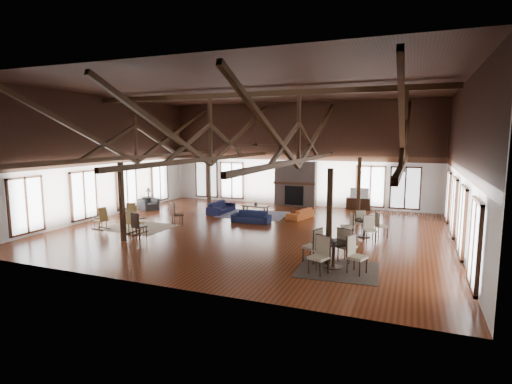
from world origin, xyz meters
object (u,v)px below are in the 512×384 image
at_px(tv_console, 358,204).
at_px(sofa_navy_left, 221,207).
at_px(armchair, 148,204).
at_px(coffee_table, 256,206).
at_px(cafe_table_far, 364,225).
at_px(sofa_orange, 300,213).
at_px(sofa_navy_front, 251,217).
at_px(cafe_table_near, 334,250).

bearing_deg(tv_console, sofa_navy_left, -151.93).
height_order(armchair, tv_console, tv_console).
distance_m(sofa_navy_left, coffee_table, 1.99).
height_order(cafe_table_far, tv_console, cafe_table_far).
relative_size(coffee_table, tv_console, 1.10).
height_order(sofa_orange, tv_console, tv_console).
bearing_deg(sofa_navy_front, coffee_table, 103.35).
xyz_separation_m(sofa_navy_front, sofa_orange, (1.91, 1.75, -0.02)).
bearing_deg(sofa_orange, coffee_table, -75.65).
relative_size(sofa_navy_left, tv_console, 1.54).
xyz_separation_m(sofa_orange, cafe_table_near, (2.95, -6.90, 0.31)).
bearing_deg(cafe_table_near, coffee_table, 127.67).
distance_m(sofa_navy_front, sofa_orange, 2.59).
bearing_deg(sofa_navy_left, armchair, 101.77).
height_order(sofa_navy_front, armchair, armchair).
bearing_deg(coffee_table, sofa_navy_front, -66.54).
bearing_deg(cafe_table_near, armchair, 151.85).
bearing_deg(cafe_table_far, sofa_navy_left, 161.36).
bearing_deg(cafe_table_far, armchair, 171.28).
relative_size(cafe_table_near, cafe_table_far, 1.15).
relative_size(coffee_table, cafe_table_near, 0.66).
bearing_deg(cafe_table_near, tv_console, 93.25).
xyz_separation_m(armchair, tv_console, (10.81, 4.37, 0.01)).
bearing_deg(coffee_table, armchair, -164.03).
height_order(sofa_orange, cafe_table_near, cafe_table_near).
bearing_deg(coffee_table, cafe_table_far, -15.83).
distance_m(sofa_orange, tv_console, 4.28).
bearing_deg(sofa_orange, tv_console, 160.85).
xyz_separation_m(cafe_table_near, tv_console, (-0.59, 10.47, -0.23)).
bearing_deg(cafe_table_far, sofa_navy_front, 170.70).
xyz_separation_m(cafe_table_far, tv_console, (-1.02, 6.19, -0.17)).
xyz_separation_m(sofa_navy_front, coffee_table, (-0.46, 1.74, 0.19)).
relative_size(sofa_navy_front, cafe_table_far, 0.96).
bearing_deg(armchair, sofa_orange, -63.43).
height_order(sofa_navy_front, cafe_table_far, cafe_table_far).
relative_size(armchair, cafe_table_near, 0.44).
relative_size(sofa_navy_left, sofa_orange, 1.17).
relative_size(sofa_navy_front, coffee_table, 1.28).
bearing_deg(armchair, tv_console, -46.80).
bearing_deg(coffee_table, cafe_table_near, -43.78).
relative_size(sofa_navy_left, cafe_table_far, 1.05).
distance_m(coffee_table, cafe_table_far, 6.31).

